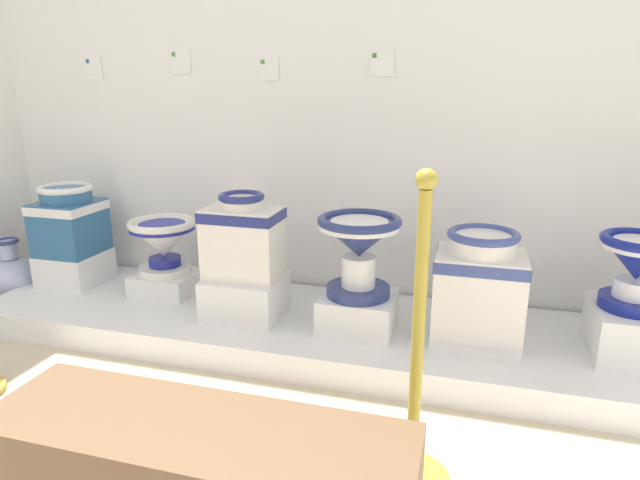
% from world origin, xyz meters
% --- Properties ---
extents(wall_back, '(4.28, 0.06, 3.16)m').
position_xyz_m(wall_back, '(2.04, 2.85, 1.58)').
color(wall_back, white).
rests_on(wall_back, ground_plane).
extents(display_platform, '(3.45, 0.85, 0.14)m').
position_xyz_m(display_platform, '(2.04, 2.37, 0.07)').
color(display_platform, white).
rests_on(display_platform, ground_plane).
extents(plinth_block_slender_white, '(0.33, 0.33, 0.18)m').
position_xyz_m(plinth_block_slender_white, '(0.58, 2.47, 0.23)').
color(plinth_block_slender_white, white).
rests_on(plinth_block_slender_white, display_platform).
extents(antique_toilet_slender_white, '(0.32, 0.33, 0.40)m').
position_xyz_m(antique_toilet_slender_white, '(0.58, 2.47, 0.53)').
color(antique_toilet_slender_white, '#2D6090').
rests_on(antique_toilet_slender_white, plinth_block_slender_white).
extents(plinth_block_pale_glazed, '(0.33, 0.30, 0.12)m').
position_xyz_m(plinth_block_pale_glazed, '(1.19, 2.47, 0.19)').
color(plinth_block_pale_glazed, white).
rests_on(plinth_block_pale_glazed, display_platform).
extents(antique_toilet_pale_glazed, '(0.37, 0.37, 0.31)m').
position_xyz_m(antique_toilet_pale_glazed, '(1.19, 2.47, 0.44)').
color(antique_toilet_pale_glazed, white).
rests_on(antique_toilet_pale_glazed, plinth_block_pale_glazed).
extents(plinth_block_squat_floral, '(0.37, 0.33, 0.20)m').
position_xyz_m(plinth_block_squat_floral, '(1.75, 2.30, 0.24)').
color(plinth_block_squat_floral, white).
rests_on(plinth_block_squat_floral, display_platform).
extents(antique_toilet_squat_floral, '(0.37, 0.25, 0.43)m').
position_xyz_m(antique_toilet_squat_floral, '(1.75, 2.30, 0.56)').
color(antique_toilet_squat_floral, white).
rests_on(antique_toilet_squat_floral, plinth_block_squat_floral).
extents(plinth_block_tall_cobalt, '(0.35, 0.31, 0.17)m').
position_xyz_m(plinth_block_tall_cobalt, '(2.33, 2.30, 0.22)').
color(plinth_block_tall_cobalt, white).
rests_on(plinth_block_tall_cobalt, display_platform).
extents(antique_toilet_tall_cobalt, '(0.39, 0.39, 0.38)m').
position_xyz_m(antique_toilet_tall_cobalt, '(2.33, 2.30, 0.57)').
color(antique_toilet_tall_cobalt, navy).
rests_on(antique_toilet_tall_cobalt, plinth_block_tall_cobalt).
extents(plinth_block_rightmost, '(0.39, 0.29, 0.05)m').
position_xyz_m(plinth_block_rightmost, '(2.88, 2.31, 0.16)').
color(plinth_block_rightmost, white).
rests_on(plinth_block_rightmost, display_platform).
extents(antique_toilet_rightmost, '(0.39, 0.32, 0.47)m').
position_xyz_m(antique_toilet_rightmost, '(2.88, 2.31, 0.43)').
color(antique_toilet_rightmost, white).
rests_on(antique_toilet_rightmost, plinth_block_rightmost).
extents(plinth_block_central_ornate, '(0.29, 0.39, 0.22)m').
position_xyz_m(plinth_block_central_ornate, '(3.50, 2.36, 0.24)').
color(plinth_block_central_ornate, white).
rests_on(plinth_block_central_ornate, display_platform).
extents(antique_toilet_central_ornate, '(0.32, 0.32, 0.32)m').
position_xyz_m(antique_toilet_central_ornate, '(3.50, 2.36, 0.55)').
color(antique_toilet_central_ornate, navy).
rests_on(antique_toilet_central_ornate, plinth_block_central_ornate).
extents(info_placard_first, '(0.11, 0.01, 0.13)m').
position_xyz_m(info_placard_first, '(0.60, 2.81, 1.37)').
color(info_placard_first, white).
extents(info_placard_second, '(0.12, 0.01, 0.13)m').
position_xyz_m(info_placard_second, '(1.18, 2.81, 1.40)').
color(info_placard_second, white).
extents(info_placard_third, '(0.11, 0.01, 0.12)m').
position_xyz_m(info_placard_third, '(1.71, 2.81, 1.35)').
color(info_placard_third, white).
extents(info_placard_fourth, '(0.13, 0.01, 0.12)m').
position_xyz_m(info_placard_fourth, '(2.32, 2.81, 1.38)').
color(info_placard_fourth, white).
extents(decorative_vase_corner, '(0.30, 0.30, 0.40)m').
position_xyz_m(decorative_vase_corner, '(0.20, 2.38, 0.16)').
color(decorative_vase_corner, navy).
rests_on(decorative_vase_corner, ground_plane).
extents(stanchion_post_near_right, '(0.26, 0.26, 1.04)m').
position_xyz_m(stanchion_post_near_right, '(2.69, 1.48, 0.31)').
color(stanchion_post_near_right, gold).
rests_on(stanchion_post_near_right, ground_plane).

